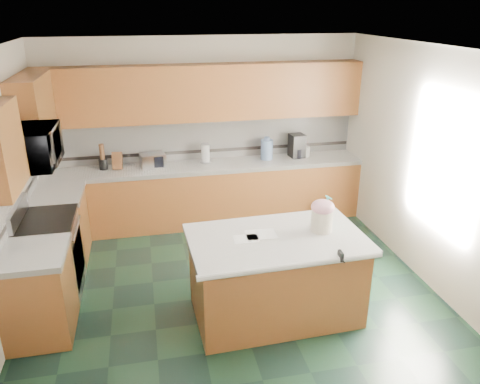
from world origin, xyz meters
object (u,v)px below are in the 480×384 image
object	(u,v)px
island_base	(275,278)
coffee_maker	(297,146)
treat_jar	(322,221)
soap_bottle_island	(327,212)
toaster_oven	(153,160)
island_top	(277,239)
knife_block	(117,161)

from	to	relation	value
island_base	coffee_maker	size ratio (longest dim) A/B	4.75
island_base	treat_jar	distance (m)	0.78
island_base	soap_bottle_island	size ratio (longest dim) A/B	4.76
toaster_oven	coffee_maker	world-z (taller)	coffee_maker
treat_jar	coffee_maker	distance (m)	2.52
treat_jar	soap_bottle_island	size ratio (longest dim) A/B	0.66
island_top	coffee_maker	world-z (taller)	coffee_maker
treat_jar	island_base	bearing A→B (deg)	166.70
island_base	soap_bottle_island	distance (m)	0.88
treat_jar	toaster_oven	distance (m)	2.93
island_base	toaster_oven	world-z (taller)	toaster_oven
island_base	treat_jar	xyz separation A→B (m)	(0.49, 0.04, 0.61)
island_base	toaster_oven	bearing A→B (deg)	112.69
knife_block	island_top	bearing A→B (deg)	-52.52
island_base	toaster_oven	xyz separation A→B (m)	(-1.14, 2.47, 0.59)
soap_bottle_island	coffee_maker	xyz separation A→B (m)	(0.47, 2.40, 0.00)
island_base	island_top	xyz separation A→B (m)	(0.00, 0.00, 0.46)
island_top	coffee_maker	bearing A→B (deg)	65.51
soap_bottle_island	coffee_maker	bearing A→B (deg)	64.51
island_top	soap_bottle_island	distance (m)	0.61
island_base	toaster_oven	distance (m)	2.79
coffee_maker	island_base	bearing A→B (deg)	-118.76
island_top	soap_bottle_island	xyz separation A→B (m)	(0.56, 0.10, 0.21)
soap_bottle_island	treat_jar	bearing A→B (deg)	-152.55
island_top	soap_bottle_island	world-z (taller)	soap_bottle_island
island_top	island_base	bearing A→B (deg)	0.00
island_top	coffee_maker	xyz separation A→B (m)	(1.03, 2.50, 0.21)
treat_jar	coffee_maker	xyz separation A→B (m)	(0.54, 2.46, 0.06)
treat_jar	soap_bottle_island	world-z (taller)	soap_bottle_island
treat_jar	island_top	bearing A→B (deg)	166.70
knife_block	toaster_oven	world-z (taller)	knife_block
soap_bottle_island	knife_block	xyz separation A→B (m)	(-2.19, 2.37, -0.05)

